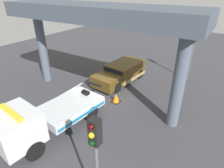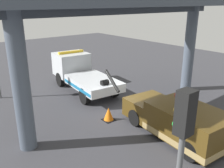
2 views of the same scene
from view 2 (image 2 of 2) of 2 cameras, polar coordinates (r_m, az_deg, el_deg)
ground_plane at (r=13.98m, az=3.12°, el=-6.41°), size 60.00×40.00×0.10m
lane_stripe_mid at (r=15.70m, az=10.21°, el=-3.55°), size 2.60×0.16×0.01m
lane_stripe_east at (r=19.84m, az=-2.95°, el=1.55°), size 2.60×0.16×0.01m
tow_truck_white at (r=17.24m, az=-7.54°, el=2.86°), size 7.34×3.00×2.46m
towed_van_green at (r=11.52m, az=15.26°, el=-8.33°), size 5.39×2.69×1.58m
overpass_structure at (r=12.57m, az=3.91°, el=18.19°), size 3.60×13.33×6.63m
traffic_light_near at (r=5.07m, az=15.84°, el=-14.18°), size 0.39×0.32×4.42m
traffic_cone_orange at (r=12.73m, az=-0.80°, el=-7.12°), size 0.59×0.59×0.70m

